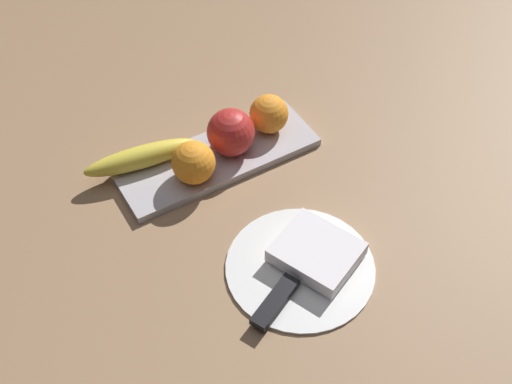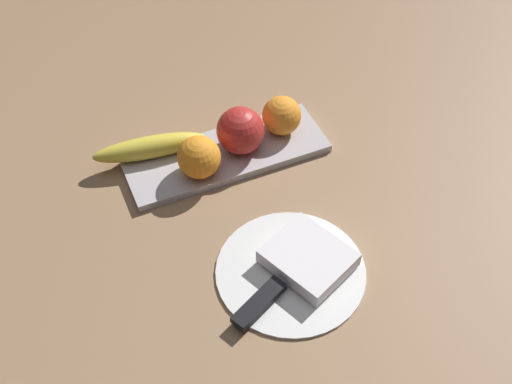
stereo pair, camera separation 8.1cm
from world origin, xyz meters
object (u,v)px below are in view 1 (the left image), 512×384
object	(u,v)px
banana	(141,157)
orange_near_apple	(269,114)
orange_near_banana	(195,164)
apple	(231,132)
dinner_plate	(300,266)
knife	(281,294)
folded_napkin	(317,252)
fruit_tray	(217,158)

from	to	relation	value
banana	orange_near_apple	bearing A→B (deg)	0.35
orange_near_apple	orange_near_banana	world-z (taller)	orange_near_banana
orange_near_apple	orange_near_banana	size ratio (longest dim) A/B	0.95
apple	banana	size ratio (longest dim) A/B	0.42
apple	orange_near_banana	size ratio (longest dim) A/B	1.13
dinner_plate	knife	distance (m)	0.06
dinner_plate	knife	world-z (taller)	knife
dinner_plate	folded_napkin	world-z (taller)	folded_napkin
banana	folded_napkin	bearing A→B (deg)	-55.66
dinner_plate	knife	xyz separation A→B (m)	(-0.05, -0.03, 0.01)
fruit_tray	knife	distance (m)	0.28
orange_near_apple	folded_napkin	bearing A→B (deg)	-106.76
fruit_tray	orange_near_banana	xyz separation A→B (m)	(-0.05, -0.03, 0.04)
dinner_plate	folded_napkin	bearing A→B (deg)	0.00
apple	orange_near_apple	xyz separation A→B (m)	(0.08, 0.01, -0.01)
dinner_plate	banana	bearing A→B (deg)	111.71
orange_near_apple	dinner_plate	bearing A→B (deg)	-112.04
orange_near_banana	folded_napkin	world-z (taller)	orange_near_banana
orange_near_apple	dinner_plate	size ratio (longest dim) A/B	0.30
orange_near_banana	knife	world-z (taller)	orange_near_banana
banana	orange_near_banana	bearing A→B (deg)	-41.11
orange_near_banana	folded_napkin	bearing A→B (deg)	-69.63
fruit_tray	apple	bearing A→B (deg)	-2.63
orange_near_banana	apple	bearing A→B (deg)	19.70
orange_near_apple	orange_near_banana	xyz separation A→B (m)	(-0.16, -0.04, 0.00)
fruit_tray	orange_near_apple	xyz separation A→B (m)	(0.10, 0.01, 0.04)
fruit_tray	dinner_plate	xyz separation A→B (m)	(0.00, -0.25, -0.00)
orange_near_apple	folded_napkin	distance (m)	0.27
banana	folded_napkin	size ratio (longest dim) A/B	1.63
orange_near_banana	folded_napkin	size ratio (longest dim) A/B	0.61
dinner_plate	folded_napkin	size ratio (longest dim) A/B	1.91
banana	dinner_plate	distance (m)	0.31
dinner_plate	orange_near_banana	bearing A→B (deg)	103.94
knife	apple	bearing A→B (deg)	48.88
apple	orange_near_banana	bearing A→B (deg)	-160.30
fruit_tray	banana	size ratio (longest dim) A/B	1.81
fruit_tray	banana	bearing A→B (deg)	160.42
orange_near_banana	knife	distance (m)	0.25
apple	dinner_plate	size ratio (longest dim) A/B	0.36
banana	orange_near_banana	xyz separation A→B (m)	(0.06, -0.07, 0.02)
fruit_tray	folded_napkin	world-z (taller)	folded_napkin
orange_near_banana	folded_napkin	distance (m)	0.23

